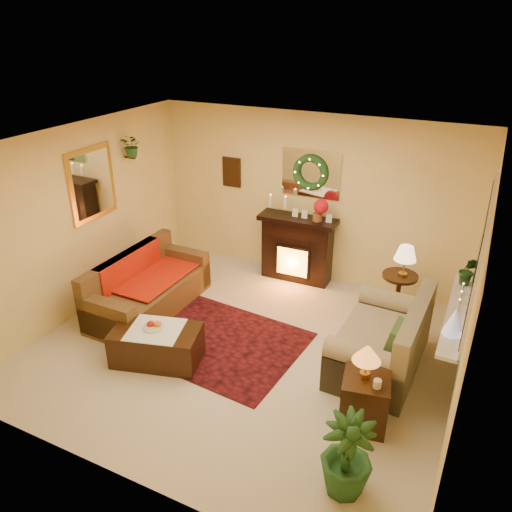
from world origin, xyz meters
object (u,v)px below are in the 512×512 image
at_px(sofa, 149,283).
at_px(fireplace, 297,247).
at_px(end_table_square, 364,402).
at_px(side_table_round, 398,294).
at_px(loveseat, 381,335).
at_px(coffee_table, 157,346).

xyz_separation_m(sofa, fireplace, (1.53, 1.80, 0.12)).
bearing_deg(end_table_square, side_table_round, 93.38).
bearing_deg(loveseat, fireplace, 138.60).
distance_m(loveseat, end_table_square, 1.04).
relative_size(loveseat, side_table_round, 2.48).
bearing_deg(sofa, coffee_table, -48.46).
distance_m(sofa, fireplace, 2.37).
height_order(sofa, loveseat, loveseat).
xyz_separation_m(sofa, side_table_round, (3.21, 1.41, -0.11)).
bearing_deg(loveseat, coffee_table, -153.80).
height_order(side_table_round, end_table_square, side_table_round).
bearing_deg(end_table_square, coffee_table, -178.43).
relative_size(sofa, side_table_round, 3.06).
bearing_deg(sofa, loveseat, 3.80).
relative_size(loveseat, coffee_table, 1.49).
relative_size(loveseat, end_table_square, 2.72).
relative_size(sofa, end_table_square, 3.36).
distance_m(sofa, coffee_table, 1.25).
relative_size(fireplace, coffee_table, 1.03).
bearing_deg(loveseat, side_table_round, 94.24).
height_order(sofa, side_table_round, sofa).
distance_m(side_table_round, end_table_square, 2.27).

